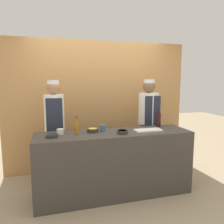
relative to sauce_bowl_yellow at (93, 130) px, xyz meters
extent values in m
plane|color=tan|center=(0.30, -0.09, -0.97)|extent=(14.00, 14.00, 0.00)
cube|color=#B7844C|center=(0.30, 1.03, 0.23)|extent=(3.43, 0.18, 2.40)
cube|color=#3D3833|center=(0.30, -0.09, -0.50)|extent=(2.25, 0.61, 0.94)
cylinder|color=#2D2D2D|center=(0.00, 0.00, 0.00)|extent=(0.16, 0.16, 0.06)
cylinder|color=yellow|center=(0.00, 0.00, 0.02)|extent=(0.13, 0.13, 0.02)
cylinder|color=#2D2D2D|center=(-0.57, -0.15, -0.01)|extent=(0.16, 0.16, 0.04)
cylinder|color=brown|center=(-0.57, -0.15, 0.00)|extent=(0.13, 0.13, 0.01)
cylinder|color=#2D2D2D|center=(0.38, -0.20, -0.01)|extent=(0.15, 0.15, 0.05)
cylinder|color=silver|center=(0.38, -0.20, 0.01)|extent=(0.12, 0.12, 0.01)
cube|color=white|center=(0.81, -0.14, -0.02)|extent=(0.40, 0.19, 0.02)
cylinder|color=black|center=(1.10, 0.11, 0.08)|extent=(0.08, 0.08, 0.22)
cylinder|color=black|center=(1.10, 0.11, 0.22)|extent=(0.03, 0.03, 0.07)
cylinder|color=black|center=(1.10, 0.11, 0.27)|extent=(0.04, 0.04, 0.02)
cylinder|color=#9E661E|center=(-0.24, -0.06, 0.06)|extent=(0.06, 0.06, 0.18)
cylinder|color=#9E661E|center=(-0.24, -0.06, 0.18)|extent=(0.03, 0.03, 0.06)
cylinder|color=black|center=(-0.24, -0.06, 0.21)|extent=(0.03, 0.03, 0.02)
cylinder|color=#386093|center=(0.15, 0.01, 0.02)|extent=(0.08, 0.08, 0.10)
cylinder|color=silver|center=(-0.46, 0.00, 0.01)|extent=(0.09, 0.09, 0.08)
cylinder|color=#28282D|center=(-0.52, 0.53, -0.54)|extent=(0.23, 0.23, 0.85)
cylinder|color=white|center=(-0.52, 0.53, 0.19)|extent=(0.31, 0.31, 0.61)
cube|color=#232838|center=(-0.52, 0.38, 0.16)|extent=(0.25, 0.02, 0.56)
sphere|color=#9E704C|center=(-0.52, 0.53, 0.60)|extent=(0.21, 0.21, 0.21)
cylinder|color=white|center=(-0.52, 0.53, 0.68)|extent=(0.18, 0.18, 0.07)
cylinder|color=#28282D|center=(1.12, 0.53, -0.51)|extent=(0.26, 0.26, 0.91)
cylinder|color=white|center=(1.12, 0.53, 0.22)|extent=(0.36, 0.36, 0.56)
cube|color=#232838|center=(1.12, 0.36, 0.19)|extent=(0.29, 0.02, 0.51)
sphere|color=brown|center=(1.12, 0.53, 0.61)|extent=(0.23, 0.23, 0.23)
cylinder|color=white|center=(1.12, 0.53, 0.69)|extent=(0.19, 0.19, 0.08)
camera|label=1|loc=(-0.56, -3.05, 0.71)|focal=35.00mm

